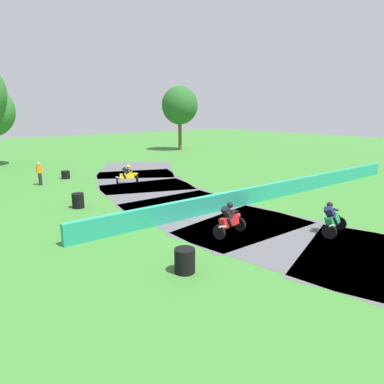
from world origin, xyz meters
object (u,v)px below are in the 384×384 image
(motorcycle_chase_red, at_px, (230,219))
(track_marshal, at_px, (40,174))
(motorcycle_lead_yellow, at_px, (128,175))
(tire_stack_mid_b, at_px, (185,261))
(tire_stack_mid_a, at_px, (78,201))
(tire_stack_near, at_px, (66,175))
(motorcycle_trailing_green, at_px, (333,219))

(motorcycle_chase_red, xyz_separation_m, track_marshal, (-2.71, 15.53, 0.16))
(motorcycle_lead_yellow, distance_m, tire_stack_mid_b, 14.49)
(motorcycle_lead_yellow, distance_m, tire_stack_mid_a, 6.40)
(tire_stack_mid_a, height_order, track_marshal, track_marshal)
(motorcycle_chase_red, relative_size, tire_stack_mid_b, 2.10)
(tire_stack_near, xyz_separation_m, tire_stack_mid_a, (-2.67, -8.57, 0.10))
(motorcycle_trailing_green, distance_m, track_marshal, 19.26)
(tire_stack_near, bearing_deg, motorcycle_lead_yellow, -62.35)
(tire_stack_mid_b, relative_size, track_marshal, 0.49)
(motorcycle_chase_red, bearing_deg, track_marshal, 99.89)
(motorcycle_trailing_green, height_order, tire_stack_mid_a, motorcycle_trailing_green)
(track_marshal, bearing_deg, motorcycle_chase_red, -80.11)
(motorcycle_lead_yellow, distance_m, motorcycle_chase_red, 12.00)
(tire_stack_mid_a, relative_size, track_marshal, 0.49)
(motorcycle_trailing_green, bearing_deg, tire_stack_mid_b, 169.91)
(motorcycle_chase_red, height_order, tire_stack_mid_b, motorcycle_chase_red)
(motorcycle_trailing_green, xyz_separation_m, tire_stack_near, (-3.89, 19.45, -0.33))
(tire_stack_mid_a, height_order, tire_stack_mid_b, same)
(tire_stack_mid_b, height_order, track_marshal, track_marshal)
(motorcycle_lead_yellow, height_order, motorcycle_trailing_green, motorcycle_lead_yellow)
(motorcycle_lead_yellow, xyz_separation_m, tire_stack_mid_a, (-5.25, -3.65, -0.25))
(motorcycle_chase_red, relative_size, tire_stack_near, 2.65)
(motorcycle_chase_red, bearing_deg, motorcycle_trailing_green, -38.41)
(motorcycle_lead_yellow, distance_m, tire_stack_near, 5.56)
(tire_stack_near, distance_m, track_marshal, 2.61)
(motorcycle_trailing_green, relative_size, tire_stack_mid_a, 2.09)
(tire_stack_near, bearing_deg, motorcycle_trailing_green, -78.70)
(track_marshal, bearing_deg, motorcycle_lead_yellow, -37.59)
(tire_stack_mid_a, bearing_deg, tire_stack_mid_b, -93.32)
(motorcycle_lead_yellow, xyz_separation_m, tire_stack_mid_b, (-5.81, -13.27, -0.25))
(tire_stack_mid_a, relative_size, tire_stack_mid_b, 1.00)
(motorcycle_trailing_green, bearing_deg, motorcycle_lead_yellow, 95.16)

